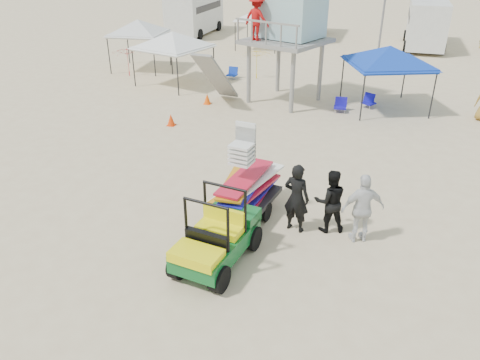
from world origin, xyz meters
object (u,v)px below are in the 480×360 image
(utility_cart, at_px, (215,232))
(surf_trailer, at_px, (245,184))
(man_left, at_px, (296,198))
(lifeguard_tower, at_px, (286,15))
(canopy_blue, at_px, (390,49))

(utility_cart, relative_size, surf_trailer, 0.95)
(surf_trailer, bearing_deg, utility_cart, -90.12)
(man_left, distance_m, lifeguard_tower, 11.95)
(utility_cart, relative_size, man_left, 1.35)
(utility_cart, height_order, man_left, man_left)
(utility_cart, xyz_separation_m, canopy_blue, (3.30, 13.39, 1.85))
(utility_cart, height_order, canopy_blue, canopy_blue)
(utility_cart, relative_size, lifeguard_tower, 0.49)
(utility_cart, relative_size, canopy_blue, 0.61)
(utility_cart, distance_m, lifeguard_tower, 13.65)
(utility_cart, xyz_separation_m, lifeguard_tower, (-1.42, 13.22, 3.10))
(utility_cart, xyz_separation_m, surf_trailer, (0.00, 2.33, 0.12))
(lifeguard_tower, bearing_deg, utility_cart, -83.86)
(utility_cart, xyz_separation_m, man_left, (1.52, 2.03, 0.10))
(surf_trailer, xyz_separation_m, man_left, (1.52, -0.30, -0.02))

